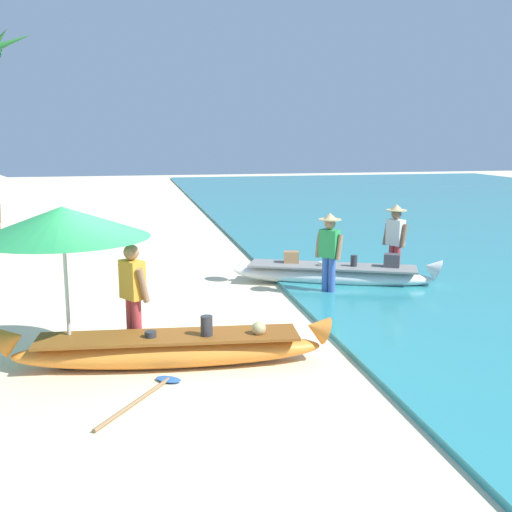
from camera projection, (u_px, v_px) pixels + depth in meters
The scene contains 8 objects.
ground_plane at pixel (162, 349), 9.20m from camera, with size 80.00×80.00×0.00m, color beige.
boat_orange_foreground at pixel (170, 349), 8.50m from camera, with size 4.54×1.05×0.72m.
boat_white_midground at pixel (332, 274), 13.06m from camera, with size 4.30×2.32×0.73m.
person_vendor_hatted at pixel (329, 249), 12.05m from camera, with size 0.52×0.53×1.66m.
person_tourist_customer at pixel (133, 293), 8.83m from camera, with size 0.47×0.56×1.62m.
person_vendor_assistant at pixel (395, 237), 13.31m from camera, with size 0.46×0.57×1.68m.
patio_umbrella_large at pixel (63, 223), 8.19m from camera, with size 2.30×2.30×2.21m.
paddle at pixel (147, 394), 7.56m from camera, with size 1.11×1.47×0.05m.
Camera 1 is at (-0.41, -8.86, 3.15)m, focal length 43.44 mm.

